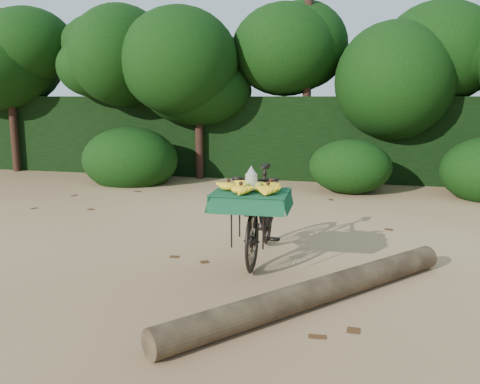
# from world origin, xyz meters

# --- Properties ---
(ground) EXTENTS (80.00, 80.00, 0.00)m
(ground) POSITION_xyz_m (0.00, 0.00, 0.00)
(ground) COLOR tan
(ground) RESTS_ON ground
(vendor_bicycle) EXTENTS (0.77, 1.79, 1.04)m
(vendor_bicycle) POSITION_xyz_m (0.66, 0.04, 0.53)
(vendor_bicycle) COLOR black
(vendor_bicycle) RESTS_ON ground
(fallen_log) EXTENTS (2.25, 2.68, 0.24)m
(fallen_log) POSITION_xyz_m (1.42, -1.12, 0.12)
(fallen_log) COLOR brown
(fallen_log) RESTS_ON ground
(hedge_backdrop) EXTENTS (26.00, 1.80, 1.80)m
(hedge_backdrop) POSITION_xyz_m (0.00, 6.30, 0.90)
(hedge_backdrop) COLOR black
(hedge_backdrop) RESTS_ON ground
(tree_row) EXTENTS (14.50, 2.00, 4.00)m
(tree_row) POSITION_xyz_m (-0.65, 5.50, 2.00)
(tree_row) COLOR black
(tree_row) RESTS_ON ground
(bush_clumps) EXTENTS (8.80, 1.70, 0.90)m
(bush_clumps) POSITION_xyz_m (0.50, 4.30, 0.45)
(bush_clumps) COLOR black
(bush_clumps) RESTS_ON ground
(leaf_litter) EXTENTS (7.00, 7.30, 0.01)m
(leaf_litter) POSITION_xyz_m (0.00, 0.65, 0.01)
(leaf_litter) COLOR #462812
(leaf_litter) RESTS_ON ground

